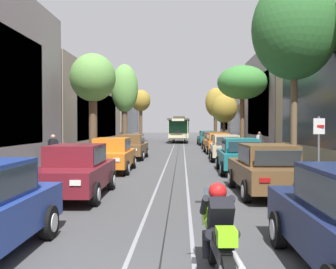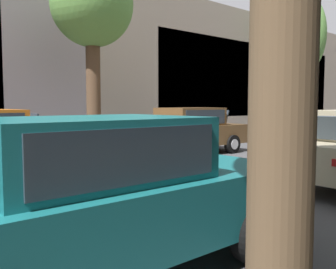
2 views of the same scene
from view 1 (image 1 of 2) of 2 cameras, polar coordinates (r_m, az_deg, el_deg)
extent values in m
plane|color=#424244|center=(30.35, 1.42, -2.76)|extent=(170.19, 170.19, 0.00)
cube|color=gray|center=(35.16, 0.64, -2.19)|extent=(0.08, 76.08, 0.01)
cube|color=gray|center=(35.15, 2.37, -2.19)|extent=(0.08, 76.08, 0.01)
cube|color=black|center=(35.15, 1.50, -2.19)|extent=(0.03, 76.08, 0.01)
cube|color=gray|center=(36.41, -13.33, 3.34)|extent=(4.53, 22.39, 6.92)
cube|color=#2D3842|center=(35.87, -9.85, 2.83)|extent=(0.04, 15.88, 4.15)
cube|color=#BCAD93|center=(58.65, -7.79, 2.72)|extent=(5.29, 22.39, 7.17)
cube|color=#2D3842|center=(58.26, -5.24, 2.38)|extent=(0.04, 15.88, 4.30)
cube|color=#2D3842|center=(22.52, 19.47, 4.02)|extent=(0.04, 9.53, 4.34)
cube|color=gray|center=(36.39, 17.14, 4.74)|extent=(5.47, 13.32, 8.72)
cube|color=#2D3842|center=(35.76, 12.92, 4.12)|extent=(0.04, 9.53, 5.23)
cube|color=beige|center=(49.49, 12.29, 2.42)|extent=(4.16, 13.32, 6.24)
cube|color=#2D3842|center=(49.16, 9.92, 2.07)|extent=(0.04, 9.53, 3.74)
cube|color=gray|center=(63.06, 10.51, 3.95)|extent=(5.08, 13.32, 10.10)
cube|color=#2D3842|center=(62.72, 8.22, 3.51)|extent=(0.04, 9.53, 6.06)
cube|color=#2D3842|center=(8.11, -23.02, -5.24)|extent=(1.30, 0.20, 0.45)
cube|color=#2D3842|center=(6.73, -21.44, -6.39)|extent=(0.04, 1.81, 0.47)
cube|color=#B21414|center=(8.73, -17.32, -8.11)|extent=(0.28, 0.04, 0.12)
cylinder|color=black|center=(7.95, -17.05, -12.21)|extent=(0.20, 0.64, 0.64)
cylinder|color=silver|center=(7.91, -16.27, -12.27)|extent=(0.02, 0.35, 0.35)
cube|color=maroon|center=(12.21, -13.43, -5.86)|extent=(1.88, 4.33, 0.66)
cube|color=maroon|center=(12.29, -13.27, -2.86)|extent=(1.51, 2.09, 0.60)
cube|color=#2D3842|center=(11.48, -14.30, -3.26)|extent=(1.34, 0.25, 0.47)
cube|color=#2D3842|center=(13.44, -12.03, -2.58)|extent=(1.30, 0.22, 0.45)
cube|color=#2D3842|center=(12.13, -9.84, -2.90)|extent=(0.06, 1.81, 0.47)
cube|color=#2D3842|center=(12.50, -16.60, -2.81)|extent=(0.06, 1.81, 0.47)
cube|color=white|center=(9.98, -13.41, -6.90)|extent=(0.28, 0.05, 0.14)
cube|color=#B21414|center=(14.18, -9.06, -4.44)|extent=(0.28, 0.05, 0.12)
cube|color=white|center=(10.32, -19.47, -6.67)|extent=(0.28, 0.05, 0.14)
cube|color=#B21414|center=(14.41, -13.44, -4.36)|extent=(0.28, 0.05, 0.12)
cylinder|color=black|center=(10.78, -10.62, -8.59)|extent=(0.21, 0.64, 0.64)
cylinder|color=silver|center=(10.75, -10.04, -8.60)|extent=(0.03, 0.35, 0.35)
cylinder|color=black|center=(11.26, -19.52, -8.21)|extent=(0.21, 0.64, 0.64)
cylinder|color=silver|center=(11.30, -20.04, -8.18)|extent=(0.03, 0.35, 0.35)
cylinder|color=black|center=(13.37, -8.30, -6.64)|extent=(0.21, 0.64, 0.64)
cylinder|color=silver|center=(13.35, -7.83, -6.65)|extent=(0.03, 0.35, 0.35)
cylinder|color=black|center=(13.76, -15.60, -6.45)|extent=(0.21, 0.64, 0.64)
cylinder|color=silver|center=(13.79, -16.04, -6.43)|extent=(0.03, 0.35, 0.35)
cube|color=orange|center=(18.48, -8.24, -3.39)|extent=(1.85, 4.32, 0.66)
cube|color=orange|center=(18.59, -8.17, -1.42)|extent=(1.50, 2.08, 0.60)
cube|color=#2D3842|center=(17.77, -8.62, -1.62)|extent=(1.33, 0.24, 0.47)
cube|color=#2D3842|center=(19.76, -7.60, -1.31)|extent=(1.30, 0.21, 0.45)
cube|color=#2D3842|center=(18.48, -5.88, -1.43)|extent=(0.05, 1.81, 0.47)
cube|color=#2D3842|center=(18.73, -10.43, -1.41)|extent=(0.05, 1.81, 0.47)
cube|color=white|center=(16.26, -7.58, -3.69)|extent=(0.28, 0.04, 0.14)
cube|color=#B21414|center=(20.53, -5.69, -2.64)|extent=(0.28, 0.04, 0.12)
cube|color=white|center=(16.47, -11.42, -3.64)|extent=(0.28, 0.04, 0.14)
cube|color=#B21414|center=(20.69, -8.76, -2.62)|extent=(0.28, 0.04, 0.12)
cylinder|color=black|center=(17.07, -6.06, -4.89)|extent=(0.21, 0.64, 0.64)
cylinder|color=silver|center=(17.06, -5.70, -4.90)|extent=(0.02, 0.35, 0.35)
cylinder|color=black|center=(17.39, -11.84, -4.80)|extent=(0.21, 0.64, 0.64)
cylinder|color=silver|center=(17.41, -12.20, -4.79)|extent=(0.02, 0.35, 0.35)
cylinder|color=black|center=(19.71, -5.05, -4.06)|extent=(0.21, 0.64, 0.64)
cylinder|color=silver|center=(19.69, -4.74, -4.06)|extent=(0.02, 0.35, 0.35)
cylinder|color=black|center=(19.98, -10.09, -4.00)|extent=(0.21, 0.64, 0.64)
cylinder|color=silver|center=(20.00, -10.40, -3.99)|extent=(0.02, 0.35, 0.35)
cube|color=brown|center=(25.24, -5.46, -2.12)|extent=(1.88, 4.33, 0.66)
cube|color=brown|center=(25.36, -5.41, -0.68)|extent=(1.51, 2.09, 0.60)
cube|color=#2D3842|center=(24.54, -5.70, -0.79)|extent=(1.34, 0.25, 0.47)
cube|color=#2D3842|center=(26.53, -5.03, -0.63)|extent=(1.30, 0.22, 0.45)
cube|color=#2D3842|center=(25.26, -3.73, -0.68)|extent=(0.06, 1.81, 0.47)
cube|color=#2D3842|center=(25.48, -7.07, -0.67)|extent=(0.06, 1.81, 0.47)
cube|color=white|center=(23.02, -4.89, -2.20)|extent=(0.28, 0.05, 0.14)
cube|color=#B21414|center=(27.30, -3.62, -1.64)|extent=(0.28, 0.05, 0.12)
cube|color=white|center=(23.21, -7.62, -2.18)|extent=(0.28, 0.05, 0.14)
cube|color=#B21414|center=(27.46, -5.94, -1.63)|extent=(0.28, 0.05, 0.12)
cylinder|color=black|center=(23.83, -3.84, -3.12)|extent=(0.21, 0.64, 0.64)
cylinder|color=silver|center=(23.82, -3.58, -3.12)|extent=(0.03, 0.35, 0.35)
cylinder|color=black|center=(24.11, -8.00, -3.07)|extent=(0.21, 0.64, 0.64)
cylinder|color=silver|center=(24.13, -8.26, -3.07)|extent=(0.03, 0.35, 0.35)
cylinder|color=black|center=(26.47, -3.14, -2.67)|extent=(0.21, 0.64, 0.64)
cylinder|color=silver|center=(26.46, -2.90, -2.67)|extent=(0.03, 0.35, 0.35)
cylinder|color=black|center=(26.72, -6.90, -2.64)|extent=(0.21, 0.64, 0.64)
cylinder|color=silver|center=(26.74, -7.13, -2.64)|extent=(0.03, 0.35, 0.35)
cube|color=#2D3842|center=(5.84, 20.59, -7.56)|extent=(0.04, 1.81, 0.47)
cube|color=white|center=(8.17, 16.73, -8.76)|extent=(0.28, 0.04, 0.14)
cylinder|color=black|center=(7.40, 15.85, -13.22)|extent=(0.20, 0.64, 0.64)
cylinder|color=silver|center=(7.37, 14.99, -13.27)|extent=(0.02, 0.35, 0.35)
cube|color=brown|center=(12.71, 14.18, -5.58)|extent=(1.91, 4.35, 0.66)
cube|color=brown|center=(12.50, 14.35, -2.80)|extent=(1.53, 2.10, 0.60)
cube|color=#2D3842|center=(13.32, 13.49, -2.63)|extent=(1.34, 0.26, 0.47)
cube|color=#2D3842|center=(11.36, 15.78, -3.32)|extent=(1.30, 0.23, 0.45)
cube|color=#2D3842|center=(12.35, 10.98, -2.83)|extent=(0.08, 1.81, 0.47)
cube|color=#2D3842|center=(12.70, 17.64, -2.75)|extent=(0.08, 1.81, 0.47)
cube|color=white|center=(14.69, 10.07, -4.24)|extent=(0.28, 0.05, 0.14)
cube|color=#B21414|center=(10.48, 13.99, -6.51)|extent=(0.28, 0.05, 0.12)
cube|color=white|center=(14.92, 14.31, -4.18)|extent=(0.28, 0.05, 0.14)
cube|color=#B21414|center=(10.80, 19.80, -6.32)|extent=(0.28, 0.05, 0.12)
cylinder|color=black|center=(13.88, 9.31, -6.35)|extent=(0.22, 0.64, 0.64)
cylinder|color=silver|center=(13.86, 8.86, -6.35)|extent=(0.03, 0.35, 0.35)
cylinder|color=black|center=(14.25, 16.36, -6.18)|extent=(0.22, 0.64, 0.64)
cylinder|color=silver|center=(14.28, 16.79, -6.17)|extent=(0.03, 0.35, 0.35)
cylinder|color=black|center=(11.28, 11.39, -8.14)|extent=(0.22, 0.64, 0.64)
cylinder|color=silver|center=(11.26, 10.83, -8.15)|extent=(0.03, 0.35, 0.35)
cylinder|color=black|center=(11.74, 19.94, -7.82)|extent=(0.22, 0.64, 0.64)
cylinder|color=silver|center=(11.77, 20.45, -7.80)|extent=(0.03, 0.35, 0.35)
cube|color=#196B70|center=(18.23, 10.44, -3.47)|extent=(1.89, 4.34, 0.66)
cube|color=#196B70|center=(18.04, 10.51, -1.51)|extent=(1.52, 2.09, 0.60)
cube|color=#2D3842|center=(18.87, 10.18, -1.45)|extent=(1.34, 0.25, 0.47)
cube|color=#2D3842|center=(16.87, 11.02, -1.78)|extent=(1.30, 0.22, 0.45)
cube|color=#2D3842|center=(17.96, 8.14, -1.52)|extent=(0.07, 1.81, 0.47)
cube|color=#2D3842|center=(18.15, 12.85, -1.51)|extent=(0.07, 1.81, 0.47)
cube|color=white|center=(20.31, 8.11, -2.69)|extent=(0.28, 0.05, 0.14)
cube|color=#B21414|center=(16.02, 9.43, -3.77)|extent=(0.28, 0.05, 0.12)
cube|color=white|center=(20.43, 11.23, -2.68)|extent=(0.28, 0.05, 0.14)
cube|color=#B21414|center=(16.18, 13.37, -3.74)|extent=(0.28, 0.05, 0.12)
cylinder|color=black|center=(19.49, 7.37, -4.12)|extent=(0.21, 0.64, 0.64)
cylinder|color=silver|center=(19.49, 7.04, -4.12)|extent=(0.03, 0.35, 0.35)
cylinder|color=black|center=(19.70, 12.49, -4.08)|extent=(0.21, 0.64, 0.64)
cylinder|color=silver|center=(19.72, 12.81, -4.08)|extent=(0.03, 0.35, 0.35)
cylinder|color=black|center=(16.85, 8.02, -4.98)|extent=(0.21, 0.64, 0.64)
cylinder|color=silver|center=(16.84, 7.65, -4.98)|extent=(0.03, 0.35, 0.35)
cylinder|color=black|center=(17.09, 13.94, -4.92)|extent=(0.21, 0.64, 0.64)
cylinder|color=silver|center=(17.11, 14.30, -4.92)|extent=(0.03, 0.35, 0.35)
cube|color=#C1B28E|center=(24.45, 8.44, -2.24)|extent=(1.94, 4.36, 0.66)
cube|color=#C1B28E|center=(24.27, 8.47, -0.78)|extent=(1.54, 2.11, 0.60)
cube|color=#2D3842|center=(25.11, 8.32, -0.75)|extent=(1.34, 0.27, 0.47)
cube|color=#2D3842|center=(23.09, 8.70, -0.93)|extent=(1.30, 0.24, 0.45)
cube|color=#2D3842|center=(24.22, 6.71, -0.77)|extent=(0.09, 1.81, 0.47)
cube|color=#2D3842|center=(24.34, 10.23, -0.78)|extent=(0.09, 1.81, 0.47)
cube|color=white|center=(26.56, 6.88, -1.73)|extent=(0.28, 0.05, 0.14)
cube|color=#B21414|center=(22.26, 7.44, -2.33)|extent=(0.28, 0.05, 0.12)
cube|color=white|center=(26.64, 9.28, -1.73)|extent=(0.28, 0.05, 0.14)
cube|color=#B21414|center=(22.35, 10.30, -2.33)|extent=(0.28, 0.05, 0.12)
cylinder|color=black|center=(25.75, 6.25, -2.79)|extent=(0.22, 0.65, 0.64)
cylinder|color=silver|center=(25.75, 6.01, -2.79)|extent=(0.03, 0.35, 0.35)
cylinder|color=black|center=(25.88, 10.15, -2.78)|extent=(0.22, 0.65, 0.64)
cylinder|color=silver|center=(25.89, 10.39, -2.78)|extent=(0.03, 0.35, 0.35)
cylinder|color=black|center=(23.10, 6.51, -3.26)|extent=(0.22, 0.65, 0.64)
cylinder|color=silver|center=(23.09, 6.24, -3.26)|extent=(0.03, 0.35, 0.35)
cylinder|color=black|center=(23.24, 10.86, -3.25)|extent=(0.22, 0.65, 0.64)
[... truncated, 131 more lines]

